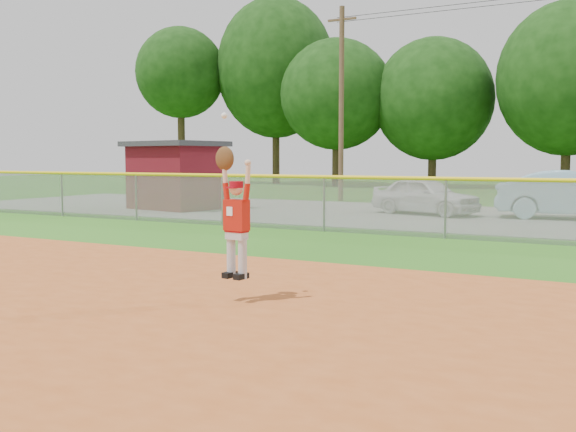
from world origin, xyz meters
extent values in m
plane|color=#296316|center=(0.00, 0.00, 0.00)|extent=(120.00, 120.00, 0.00)
cube|color=slate|center=(0.00, 16.00, 0.01)|extent=(44.00, 10.00, 0.03)
imported|color=white|center=(-2.30, 16.28, 0.69)|extent=(4.15, 2.60, 1.32)
imported|color=#8AB8CE|center=(2.46, 16.77, 0.82)|extent=(4.93, 2.10, 1.58)
cube|color=#530B13|center=(-11.68, 14.21, 1.23)|extent=(3.53, 2.89, 2.46)
cube|color=#333338|center=(-11.68, 14.21, 2.56)|extent=(3.98, 3.35, 0.20)
cube|color=gray|center=(0.00, 10.00, 0.75)|extent=(40.00, 0.03, 1.50)
cylinder|color=yellow|center=(0.00, 10.00, 1.50)|extent=(40.00, 0.10, 0.10)
cylinder|color=gray|center=(-13.33, 10.00, 0.75)|extent=(0.06, 0.06, 1.50)
cylinder|color=gray|center=(-10.00, 10.00, 0.75)|extent=(0.06, 0.06, 1.50)
cylinder|color=gray|center=(-6.67, 10.00, 0.75)|extent=(0.06, 0.06, 1.50)
cylinder|color=gray|center=(-3.33, 10.00, 0.75)|extent=(0.06, 0.06, 1.50)
cylinder|color=gray|center=(0.00, 10.00, 0.75)|extent=(0.06, 0.06, 1.50)
cylinder|color=#4C3823|center=(-8.00, 22.00, 4.50)|extent=(0.24, 0.24, 9.00)
cube|color=#4C3823|center=(-8.00, 22.00, 8.40)|extent=(1.40, 0.10, 0.10)
cylinder|color=#422D1C|center=(-27.25, 35.02, 2.93)|extent=(0.56, 0.56, 5.87)
ellipsoid|color=#193F0F|center=(-27.25, 35.02, 8.67)|extent=(6.95, 6.95, 7.05)
cylinder|color=#422D1C|center=(-20.61, 38.40, 3.05)|extent=(0.56, 0.56, 6.10)
ellipsoid|color=#193F0F|center=(-20.61, 38.40, 9.01)|extent=(9.19, 9.19, 10.85)
cylinder|color=#422D1C|center=(-14.62, 36.53, 2.22)|extent=(0.56, 0.56, 4.43)
ellipsoid|color=#193F0F|center=(-14.62, 36.53, 6.55)|extent=(8.01, 8.01, 7.88)
cylinder|color=#422D1C|center=(-8.07, 38.17, 2.05)|extent=(0.56, 0.56, 4.11)
ellipsoid|color=#193F0F|center=(-8.07, 38.17, 6.07)|extent=(8.19, 8.19, 8.39)
cylinder|color=#422D1C|center=(0.53, 37.14, 2.32)|extent=(0.56, 0.56, 4.64)
ellipsoid|color=#193F0F|center=(0.53, 37.14, 6.86)|extent=(8.57, 8.57, 9.43)
cylinder|color=silver|center=(-0.80, 1.45, 0.64)|extent=(0.14, 0.14, 0.56)
cylinder|color=silver|center=(-0.60, 1.43, 0.64)|extent=(0.14, 0.14, 0.56)
cube|color=black|center=(-0.81, 1.42, 0.40)|extent=(0.14, 0.23, 0.08)
cube|color=black|center=(-0.61, 1.40, 0.40)|extent=(0.14, 0.23, 0.08)
cube|color=silver|center=(-0.70, 1.44, 0.95)|extent=(0.31, 0.19, 0.11)
cube|color=maroon|center=(-0.70, 1.44, 1.02)|extent=(0.32, 0.20, 0.04)
cube|color=#AD170C|center=(-0.70, 1.44, 1.23)|extent=(0.35, 0.22, 0.42)
cube|color=white|center=(-0.76, 1.35, 1.29)|extent=(0.10, 0.02, 0.12)
sphere|color=beige|center=(-0.70, 1.44, 1.59)|extent=(0.21, 0.21, 0.19)
cylinder|color=maroon|center=(-0.70, 1.44, 1.65)|extent=(0.21, 0.21, 0.09)
cube|color=maroon|center=(-0.72, 1.34, 1.61)|extent=(0.16, 0.13, 0.02)
cylinder|color=#AD170C|center=(-0.88, 1.46, 1.56)|extent=(0.12, 0.09, 0.23)
cylinder|color=beige|center=(-0.90, 1.46, 1.79)|extent=(0.09, 0.08, 0.25)
ellipsoid|color=#4C2D14|center=(-0.90, 1.46, 2.00)|extent=(0.30, 0.16, 0.33)
sphere|color=white|center=(-0.90, 1.46, 2.58)|extent=(0.09, 0.09, 0.08)
cylinder|color=#AD170C|center=(-0.53, 1.42, 1.56)|extent=(0.12, 0.09, 0.23)
cylinder|color=beige|center=(-0.51, 1.42, 1.79)|extent=(0.09, 0.08, 0.25)
sphere|color=beige|center=(-0.51, 1.42, 1.94)|extent=(0.10, 0.10, 0.09)
camera|label=1|loc=(4.00, -5.92, 2.00)|focal=40.00mm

